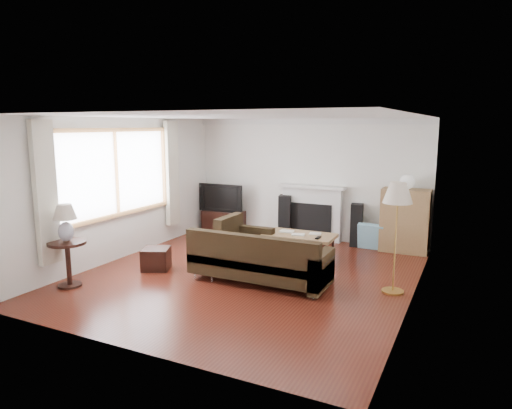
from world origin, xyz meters
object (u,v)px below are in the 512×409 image
at_px(sectional_sofa, 260,258).
at_px(floor_lamp, 395,238).
at_px(coffee_table, 300,247).
at_px(side_table, 68,264).
at_px(tv_stand, 224,221).
at_px(bookshelf, 405,221).

relative_size(sectional_sofa, floor_lamp, 1.44).
xyz_separation_m(coffee_table, side_table, (-2.60, -2.76, 0.10)).
bearing_deg(side_table, coffee_table, 46.66).
bearing_deg(tv_stand, side_table, -93.65).
bearing_deg(sectional_sofa, floor_lamp, 12.54).
xyz_separation_m(coffee_table, floor_lamp, (1.77, -0.91, 0.56)).
xyz_separation_m(bookshelf, sectional_sofa, (-1.73, -2.71, -0.23)).
relative_size(floor_lamp, side_table, 2.32).
bearing_deg(floor_lamp, side_table, -157.05).
relative_size(sectional_sofa, coffee_table, 1.88).
xyz_separation_m(tv_stand, sectional_sofa, (2.19, -2.70, 0.14)).
distance_m(bookshelf, sectional_sofa, 3.22).
bearing_deg(side_table, floor_lamp, 22.95).
bearing_deg(coffee_table, floor_lamp, -27.73).
distance_m(bookshelf, coffee_table, 2.13).
relative_size(coffee_table, side_table, 1.78).
relative_size(bookshelf, side_table, 1.74).
distance_m(bookshelf, side_table, 5.89).
height_order(floor_lamp, side_table, floor_lamp).
xyz_separation_m(tv_stand, side_table, (-0.26, -4.12, 0.11)).
bearing_deg(bookshelf, sectional_sofa, -122.53).
height_order(coffee_table, floor_lamp, floor_lamp).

